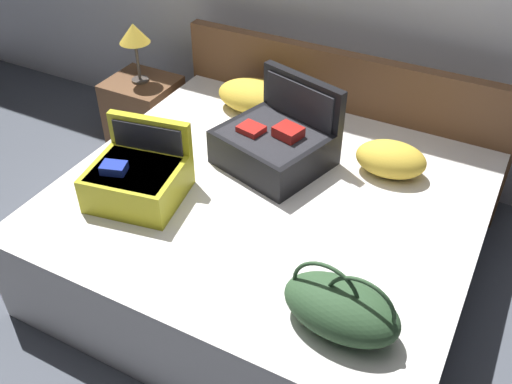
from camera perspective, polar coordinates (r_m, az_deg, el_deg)
The scene contains 10 objects.
ground_plane at distance 2.96m, azimuth -2.43°, elevation -12.42°, with size 12.00×12.00×0.00m, color #4C515B.
bed at distance 3.01m, azimuth 1.22°, elevation -4.02°, with size 2.03×1.83×0.53m, color silver.
headboard at distance 3.62m, azimuth 8.18°, elevation 7.18°, with size 2.07×0.08×0.89m, color brown.
hard_case_large at distance 2.99m, azimuth 2.01°, elevation 5.01°, with size 0.63×0.60×0.43m.
hard_case_medium at distance 2.81m, azimuth -11.71°, elevation 1.42°, with size 0.49×0.46×0.35m.
duffel_bag at distance 2.19m, azimuth 8.49°, elevation -11.35°, with size 0.48×0.30×0.29m.
pillow_near_headboard at distance 3.00m, azimuth 13.32°, elevation 3.21°, with size 0.36×0.24×0.18m, color gold.
pillow_center_head at distance 3.48m, azimuth 0.02°, elevation 9.50°, with size 0.49×0.30×0.18m, color gold.
nightstand at distance 4.05m, azimuth -11.01°, elevation 7.49°, with size 0.44×0.40×0.53m, color brown.
table_lamp at distance 3.80m, azimuth -12.08°, elevation 15.04°, with size 0.20×0.20×0.39m.
Camera 1 is at (0.99, -1.60, 2.29)m, focal length 40.05 mm.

